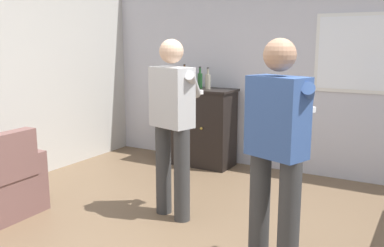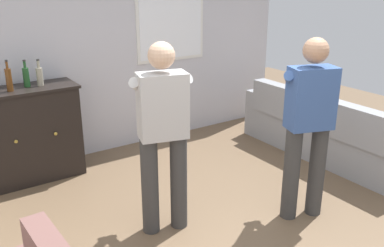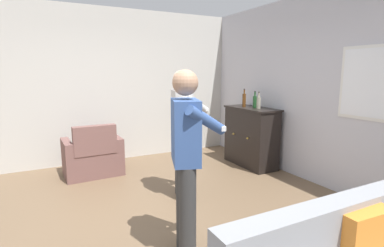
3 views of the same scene
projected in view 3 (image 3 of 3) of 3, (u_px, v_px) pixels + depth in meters
ground at (150, 221)px, 3.38m from camera, size 10.40×10.40×0.00m
wall_back_with_window at (323, 90)px, 4.32m from camera, size 5.20×0.15×2.80m
wall_side_left at (99, 86)px, 5.47m from camera, size 0.12×5.20×2.80m
armchair at (93, 158)px, 4.84m from camera, size 0.68×0.90×0.85m
sideboard_cabinet at (251, 137)px, 5.32m from camera, size 1.05×0.49×1.04m
bottle_wine_green at (255, 101)px, 5.19m from camera, size 0.06×0.06×0.29m
bottle_liquor_amber at (244, 100)px, 5.32m from camera, size 0.06×0.06×0.32m
bottle_spirits_clear at (259, 102)px, 5.07m from camera, size 0.07×0.07×0.28m
person_standing_left at (183, 128)px, 3.88m from camera, size 0.54×0.52×1.68m
person_standing_right at (187, 156)px, 2.60m from camera, size 0.53×0.52×1.68m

